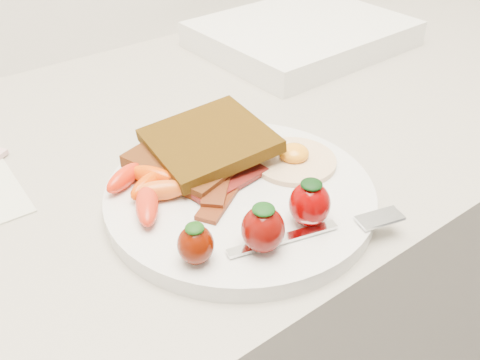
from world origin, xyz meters
TOP-DOWN VIEW (x-y plane):
  - plate at (0.01, 1.55)m, footprint 0.27×0.27m
  - toast_lower at (0.01, 1.62)m, footprint 0.14×0.14m
  - toast_upper at (0.02, 1.61)m, footprint 0.13×0.13m
  - fried_egg at (0.09, 1.55)m, footprint 0.10×0.10m
  - bacon_strips at (0.00, 1.56)m, footprint 0.10×0.09m
  - baby_carrots at (-0.07, 1.59)m, footprint 0.07×0.10m
  - strawberries at (-0.01, 1.47)m, footprint 0.14×0.06m
  - fork at (0.04, 1.45)m, footprint 0.16×0.07m
  - appliance at (0.35, 1.82)m, footprint 0.32×0.26m

SIDE VIEW (x-z plane):
  - plate at x=0.01m, z-range 0.90..0.92m
  - appliance at x=0.35m, z-range 0.90..0.94m
  - fork at x=0.04m, z-range 0.92..0.92m
  - bacon_strips at x=0.00m, z-range 0.92..0.93m
  - fried_egg at x=0.09m, z-range 0.91..0.93m
  - toast_lower at x=0.01m, z-range 0.92..0.93m
  - baby_carrots at x=-0.07m, z-range 0.92..0.94m
  - toast_upper at x=0.02m, z-range 0.93..0.95m
  - strawberries at x=-0.01m, z-range 0.92..0.96m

